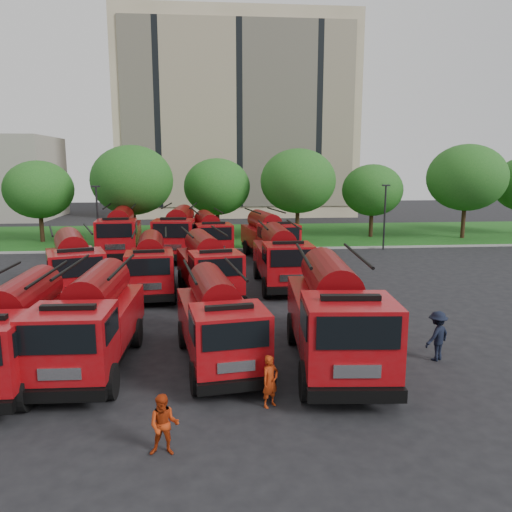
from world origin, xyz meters
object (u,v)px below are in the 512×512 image
Objects in this scene: firefighter_5 at (314,299)px; firefighter_1 at (165,454)px; fire_truck_10 at (209,235)px; firefighter_0 at (270,406)px; fire_truck_3 at (334,314)px; fire_truck_9 at (179,232)px; firefighter_4 at (105,307)px; firefighter_3 at (436,360)px; fire_truck_1 at (92,321)px; fire_truck_11 at (268,236)px; fire_truck_8 at (120,232)px; fire_truck_5 at (151,265)px; fire_truck_4 at (74,266)px; fire_truck_0 at (14,330)px; fire_truck_7 at (281,257)px; fire_truck_2 at (218,320)px; fire_truck_6 at (207,265)px; firefighter_2 at (323,366)px.

firefighter_1 is at bearing 63.99° from firefighter_5.
firefighter_0 is at bearing -93.63° from fire_truck_10.
fire_truck_3 is 21.44m from fire_truck_9.
firefighter_4 is at bearing 2.43° from firefighter_5.
firefighter_0 is 6.73m from firefighter_3.
fire_truck_1 is 20.05m from fire_truck_9.
firefighter_0 is at bearing -106.33° from fire_truck_11.
fire_truck_8 is at bearing 98.99° from fire_truck_1.
fire_truck_8 reaches higher than firefighter_1.
fire_truck_11 reaches higher than fire_truck_5.
fire_truck_4 is at bearing 143.62° from fire_truck_3.
fire_truck_10 is (3.00, 9.98, 0.10)m from fire_truck_5.
fire_truck_0 is at bearing -96.95° from fire_truck_9.
fire_truck_10 is 3.96× the size of firefighter_4.
fire_truck_7 is (10.75, 1.60, -0.02)m from fire_truck_4.
fire_truck_9 is 23.74m from firefighter_0.
fire_truck_0 is at bearing -114.66° from fire_truck_10.
firefighter_0 is 0.86× the size of firefighter_3.
fire_truck_8 reaches higher than firefighter_3.
fire_truck_2 is 21.64m from fire_truck_8.
firefighter_1 is 10.11m from firefighter_3.
fire_truck_3 is at bearing 47.49° from firefighter_1.
firefighter_3 is at bearing -60.58° from fire_truck_8.
fire_truck_2 reaches higher than firefighter_1.
fire_truck_7 is at bearing -101.60° from fire_truck_11.
fire_truck_4 is 10.87m from fire_truck_7.
fire_truck_7 reaches higher than fire_truck_10.
fire_truck_0 is 15.08m from fire_truck_7.
fire_truck_11 reaches higher than fire_truck_6.
fire_truck_5 is 11.63m from fire_truck_11.
fire_truck_8 is 5.35× the size of firefighter_1.
fire_truck_0 reaches higher than firefighter_4.
fire_truck_1 is 0.98× the size of fire_truck_7.
firefighter_2 is 4.02m from firefighter_3.
firefighter_0 is at bearing 116.35° from firefighter_2.
firefighter_2 is (2.09, 2.66, 0.00)m from firefighter_0.
fire_truck_6 is at bearing -19.42° from fire_truck_5.
fire_truck_3 reaches higher than firefighter_1.
fire_truck_7 reaches higher than fire_truck_6.
fire_truck_4 is at bearing 167.79° from fire_truck_6.
fire_truck_9 reaches higher than firefighter_4.
fire_truck_1 is 1.02× the size of fire_truck_5.
fire_truck_9 is at bearing -65.80° from firefighter_4.
firefighter_2 is at bearing -3.68° from fire_truck_1.
firefighter_4 is at bearing 82.14° from fire_truck_0.
firefighter_4 is (-2.74, -12.84, -1.79)m from fire_truck_9.
firefighter_1 is at bearing -100.20° from fire_truck_10.
firefighter_5 is at bearing -94.51° from fire_truck_11.
firefighter_2 is at bearing -87.28° from fire_truck_10.
firefighter_2 is at bearing -70.08° from fire_truck_9.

